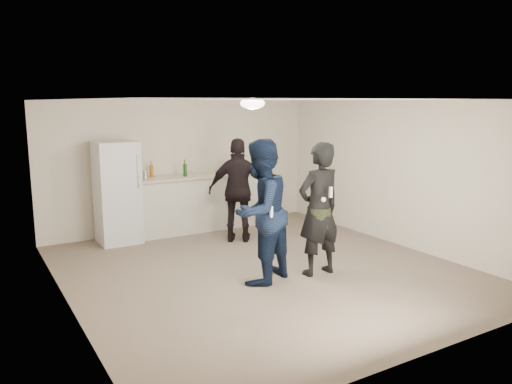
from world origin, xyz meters
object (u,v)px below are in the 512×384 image
man (260,212)px  fridge (117,192)px  counter (197,204)px  spectator (239,191)px  shaker (145,175)px  woman (319,209)px

man → fridge: bearing=-93.7°
counter → spectator: size_ratio=1.41×
shaker → woman: woman is taller
shaker → spectator: (1.36, -1.03, -0.25)m
shaker → counter: bearing=4.8°
counter → woman: size_ratio=1.35×
shaker → woman: size_ratio=0.09×
shaker → man: (0.61, -2.98, -0.18)m
counter → spectator: bearing=-73.9°
counter → spectator: (0.32, -1.12, 0.40)m
fridge → counter: bearing=2.6°
fridge → man: 3.20m
fridge → woman: bearing=-57.4°
fridge → woman: woman is taller
fridge → shaker: fridge is taller
man → shaker: bearing=-102.8°
fridge → shaker: size_ratio=10.59×
counter → woman: (0.46, -3.23, 0.44)m
spectator → shaker: bearing=-4.6°
spectator → counter: bearing=-41.4°
fridge → spectator: spectator is taller
woman → spectator: (-0.14, 2.11, -0.04)m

